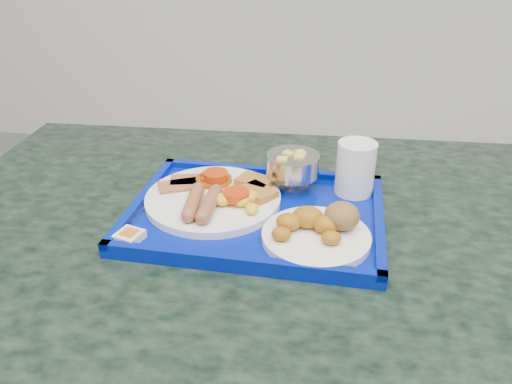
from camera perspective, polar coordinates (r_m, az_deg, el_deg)
table at (r=1.01m, az=2.03°, el=-13.85°), size 1.30×0.88×0.81m
tray at (r=0.89m, az=0.00°, el=-2.58°), size 0.46×0.35×0.03m
main_plate at (r=0.92m, az=-4.49°, el=-0.50°), size 0.25×0.25×0.04m
bread_plate at (r=0.82m, az=7.21°, el=-4.19°), size 0.18×0.18×0.06m
fruit_bowl at (r=0.96m, az=4.23°, el=3.01°), size 0.10×0.10×0.07m
juice_cup at (r=0.95m, az=11.32°, el=2.89°), size 0.07×0.07×0.10m
spoon at (r=0.98m, az=-11.75°, el=0.41°), size 0.03×0.17×0.01m
knife at (r=0.94m, az=-12.59°, el=-1.04°), size 0.05×0.17×0.00m
jam_packet at (r=0.84m, az=-14.27°, el=-4.92°), size 0.05×0.05×0.02m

